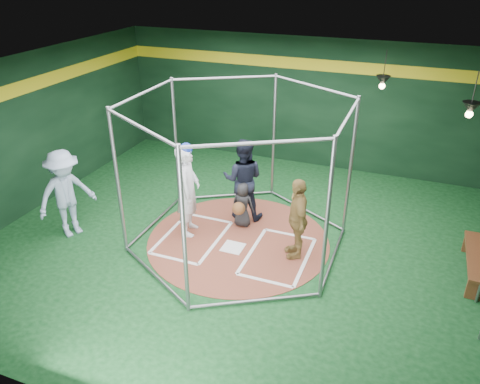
% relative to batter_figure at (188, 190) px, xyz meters
% --- Properties ---
extents(room_shell, '(10.10, 9.10, 3.53)m').
position_rel_batter_figure_xyz_m(room_shell, '(1.09, 0.06, 0.73)').
color(room_shell, '#0C3414').
rests_on(room_shell, ground).
extents(clay_disc, '(3.80, 3.80, 0.01)m').
position_rel_batter_figure_xyz_m(clay_disc, '(1.09, 0.05, -1.02)').
color(clay_disc, brown).
rests_on(clay_disc, ground).
extents(home_plate, '(0.43, 0.43, 0.01)m').
position_rel_batter_figure_xyz_m(home_plate, '(1.09, -0.25, -1.00)').
color(home_plate, white).
rests_on(home_plate, clay_disc).
extents(batter_box_left, '(1.17, 1.77, 0.01)m').
position_rel_batter_figure_xyz_m(batter_box_left, '(0.14, -0.20, -1.01)').
color(batter_box_left, white).
rests_on(batter_box_left, clay_disc).
extents(batter_box_right, '(1.17, 1.77, 0.01)m').
position_rel_batter_figure_xyz_m(batter_box_right, '(2.04, -0.20, -1.01)').
color(batter_box_right, white).
rests_on(batter_box_right, clay_disc).
extents(batting_cage, '(4.05, 4.67, 3.00)m').
position_rel_batter_figure_xyz_m(batting_cage, '(1.09, 0.05, 0.48)').
color(batting_cage, gray).
rests_on(batting_cage, ground).
extents(pendant_lamp_near, '(0.34, 0.34, 0.90)m').
position_rel_batter_figure_xyz_m(pendant_lamp_near, '(3.29, 3.65, 1.72)').
color(pendant_lamp_near, black).
rests_on(pendant_lamp_near, room_shell).
extents(pendant_lamp_far, '(0.34, 0.34, 0.90)m').
position_rel_batter_figure_xyz_m(pendant_lamp_far, '(5.09, 2.05, 1.72)').
color(pendant_lamp_far, black).
rests_on(pendant_lamp_far, room_shell).
extents(batter_figure, '(0.64, 0.82, 2.04)m').
position_rel_batter_figure_xyz_m(batter_figure, '(0.00, 0.00, 0.00)').
color(batter_figure, silver).
rests_on(batter_figure, clay_disc).
extents(visitor_leopard, '(0.78, 1.06, 1.66)m').
position_rel_batter_figure_xyz_m(visitor_leopard, '(2.34, -0.01, -0.18)').
color(visitor_leopard, tan).
rests_on(visitor_leopard, clay_disc).
extents(catcher_figure, '(0.50, 0.56, 1.01)m').
position_rel_batter_figure_xyz_m(catcher_figure, '(0.95, 0.64, -0.50)').
color(catcher_figure, black).
rests_on(catcher_figure, clay_disc).
extents(umpire, '(1.03, 0.88, 1.87)m').
position_rel_batter_figure_xyz_m(umpire, '(0.82, 1.02, -0.07)').
color(umpire, black).
rests_on(umpire, clay_disc).
extents(bystander_blue, '(1.16, 1.42, 1.91)m').
position_rel_batter_figure_xyz_m(bystander_blue, '(-2.33, -0.97, -0.07)').
color(bystander_blue, '#95AAC5').
rests_on(bystander_blue, ground).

